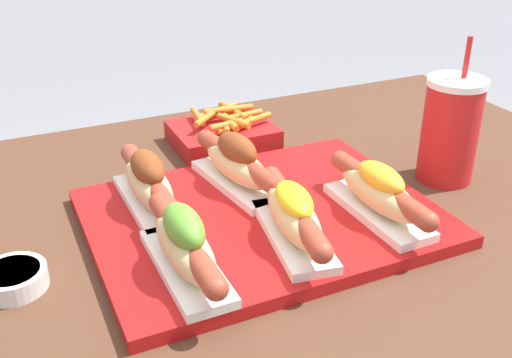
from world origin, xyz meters
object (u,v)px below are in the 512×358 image
(hot_dog_1, at_px, (294,215))
(hot_dog_2, at_px, (379,193))
(drink_cup, at_px, (450,130))
(hot_dog_0, at_px, (185,245))
(fries_basket, at_px, (223,133))
(serving_tray, at_px, (262,217))
(sauce_bowl, at_px, (13,278))
(hot_dog_3, at_px, (149,183))
(hot_dog_4, at_px, (237,164))

(hot_dog_1, xyz_separation_m, hot_dog_2, (0.13, 0.00, 0.00))
(hot_dog_2, height_order, drink_cup, drink_cup)
(hot_dog_1, xyz_separation_m, drink_cup, (0.31, 0.08, 0.03))
(hot_dog_0, distance_m, fries_basket, 0.40)
(hot_dog_0, height_order, hot_dog_2, hot_dog_0)
(serving_tray, bearing_deg, sauce_bowl, -178.38)
(hot_dog_2, distance_m, hot_dog_3, 0.31)
(hot_dog_2, height_order, hot_dog_3, hot_dog_3)
(hot_dog_1, distance_m, hot_dog_4, 0.16)
(hot_dog_4, height_order, sauce_bowl, hot_dog_4)
(hot_dog_0, distance_m, hot_dog_3, 0.16)
(hot_dog_1, bearing_deg, drink_cup, 14.59)
(fries_basket, bearing_deg, hot_dog_0, -118.11)
(hot_dog_0, xyz_separation_m, hot_dog_3, (0.00, 0.16, -0.00))
(hot_dog_1, bearing_deg, hot_dog_4, 92.32)
(hot_dog_2, xyz_separation_m, hot_dog_3, (-0.27, 0.15, 0.00))
(drink_cup, bearing_deg, serving_tray, -179.30)
(serving_tray, xyz_separation_m, hot_dog_0, (-0.14, -0.09, 0.04))
(drink_cup, bearing_deg, sauce_bowl, -178.84)
(hot_dog_4, bearing_deg, serving_tray, -89.66)
(serving_tray, xyz_separation_m, hot_dog_2, (0.13, -0.07, 0.04))
(serving_tray, relative_size, hot_dog_3, 2.09)
(hot_dog_4, bearing_deg, sauce_bowl, -163.89)
(hot_dog_4, height_order, drink_cup, drink_cup)
(serving_tray, relative_size, hot_dog_2, 2.09)
(fries_basket, bearing_deg, sauce_bowl, -143.14)
(hot_dog_1, relative_size, sauce_bowl, 2.77)
(hot_dog_1, distance_m, drink_cup, 0.32)
(hot_dog_1, bearing_deg, hot_dog_0, -176.25)
(hot_dog_2, height_order, sauce_bowl, hot_dog_2)
(hot_dog_4, relative_size, drink_cup, 0.98)
(sauce_bowl, height_order, fries_basket, fries_basket)
(hot_dog_0, bearing_deg, sauce_bowl, 157.14)
(hot_dog_3, distance_m, fries_basket, 0.27)
(hot_dog_2, relative_size, hot_dog_4, 1.01)
(sauce_bowl, bearing_deg, hot_dog_3, 25.03)
(hot_dog_4, distance_m, drink_cup, 0.33)
(hot_dog_1, bearing_deg, serving_tray, 94.46)
(hot_dog_1, distance_m, hot_dog_2, 0.13)
(hot_dog_0, bearing_deg, hot_dog_1, 3.75)
(hot_dog_0, distance_m, sauce_bowl, 0.20)
(sauce_bowl, distance_m, drink_cup, 0.64)
(hot_dog_2, distance_m, sauce_bowl, 0.46)
(hot_dog_3, bearing_deg, hot_dog_2, -29.47)
(serving_tray, height_order, hot_dog_2, hot_dog_2)
(hot_dog_3, xyz_separation_m, hot_dog_4, (0.13, 0.00, 0.00))
(hot_dog_3, bearing_deg, fries_basket, 46.00)
(serving_tray, xyz_separation_m, hot_dog_4, (-0.00, 0.08, 0.04))
(serving_tray, relative_size, hot_dog_1, 2.12)
(hot_dog_1, bearing_deg, hot_dog_2, 1.72)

